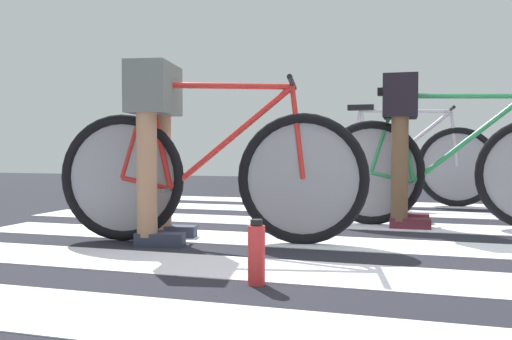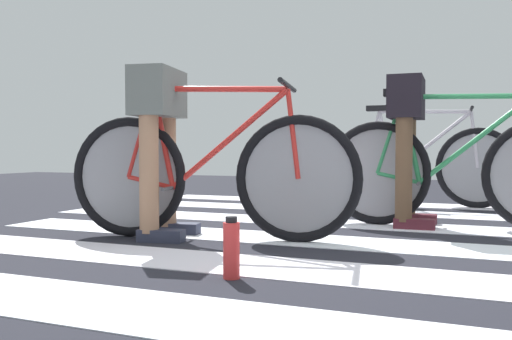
{
  "view_description": "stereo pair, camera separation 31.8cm",
  "coord_description": "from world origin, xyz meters",
  "px_view_note": "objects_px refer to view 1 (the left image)",
  "views": [
    {
      "loc": [
        0.18,
        -2.83,
        0.54
      ],
      "look_at": [
        -0.73,
        0.2,
        0.42
      ],
      "focal_mm": 38.38,
      "sensor_mm": 36.0,
      "label": 1
    },
    {
      "loc": [
        0.5,
        -2.83,
        0.54
      ],
      "look_at": [
        -0.73,
        0.2,
        0.42
      ],
      "focal_mm": 38.38,
      "sensor_mm": 36.0,
      "label": 2
    }
  ],
  "objects_px": {
    "bicycle_2_of_3": "(449,169)",
    "bicycle_3_of_3": "(398,164)",
    "bicycle_1_of_3": "(210,173)",
    "cyclist_2_of_3": "(401,129)",
    "cyclist_1_of_3": "(155,127)",
    "water_bottle": "(256,254)"
  },
  "relations": [
    {
      "from": "bicycle_1_of_3",
      "to": "cyclist_1_of_3",
      "type": "height_order",
      "value": "cyclist_1_of_3"
    },
    {
      "from": "cyclist_2_of_3",
      "to": "bicycle_3_of_3",
      "type": "xyz_separation_m",
      "value": [
        -0.07,
        1.39,
        -0.27
      ]
    },
    {
      "from": "cyclist_2_of_3",
      "to": "water_bottle",
      "type": "height_order",
      "value": "cyclist_2_of_3"
    },
    {
      "from": "cyclist_2_of_3",
      "to": "bicycle_3_of_3",
      "type": "height_order",
      "value": "cyclist_2_of_3"
    },
    {
      "from": "cyclist_1_of_3",
      "to": "bicycle_2_of_3",
      "type": "relative_size",
      "value": 0.57
    },
    {
      "from": "water_bottle",
      "to": "bicycle_3_of_3",
      "type": "bearing_deg",
      "value": 82.86
    },
    {
      "from": "bicycle_2_of_3",
      "to": "bicycle_3_of_3",
      "type": "bearing_deg",
      "value": 103.61
    },
    {
      "from": "bicycle_1_of_3",
      "to": "water_bottle",
      "type": "height_order",
      "value": "bicycle_1_of_3"
    },
    {
      "from": "bicycle_1_of_3",
      "to": "cyclist_1_of_3",
      "type": "relative_size",
      "value": 1.73
    },
    {
      "from": "bicycle_1_of_3",
      "to": "bicycle_3_of_3",
      "type": "distance_m",
      "value": 2.55
    },
    {
      "from": "cyclist_2_of_3",
      "to": "water_bottle",
      "type": "relative_size",
      "value": 4.01
    },
    {
      "from": "bicycle_1_of_3",
      "to": "cyclist_2_of_3",
      "type": "height_order",
      "value": "cyclist_2_of_3"
    },
    {
      "from": "bicycle_3_of_3",
      "to": "cyclist_1_of_3",
      "type": "bearing_deg",
      "value": -119.08
    },
    {
      "from": "bicycle_1_of_3",
      "to": "water_bottle",
      "type": "relative_size",
      "value": 6.83
    },
    {
      "from": "cyclist_1_of_3",
      "to": "water_bottle",
      "type": "height_order",
      "value": "cyclist_1_of_3"
    },
    {
      "from": "cyclist_1_of_3",
      "to": "cyclist_2_of_3",
      "type": "height_order",
      "value": "cyclist_2_of_3"
    },
    {
      "from": "bicycle_3_of_3",
      "to": "bicycle_2_of_3",
      "type": "bearing_deg",
      "value": -77.04
    },
    {
      "from": "bicycle_1_of_3",
      "to": "water_bottle",
      "type": "bearing_deg",
      "value": -68.1
    },
    {
      "from": "bicycle_1_of_3",
      "to": "cyclist_1_of_3",
      "type": "xyz_separation_m",
      "value": [
        -0.31,
        -0.05,
        0.26
      ]
    },
    {
      "from": "cyclist_1_of_3",
      "to": "cyclist_2_of_3",
      "type": "bearing_deg",
      "value": 28.95
    },
    {
      "from": "bicycle_2_of_3",
      "to": "bicycle_3_of_3",
      "type": "xyz_separation_m",
      "value": [
        -0.38,
        1.38,
        0.0
      ]
    },
    {
      "from": "water_bottle",
      "to": "bicycle_1_of_3",
      "type": "bearing_deg",
      "value": 121.97
    }
  ]
}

